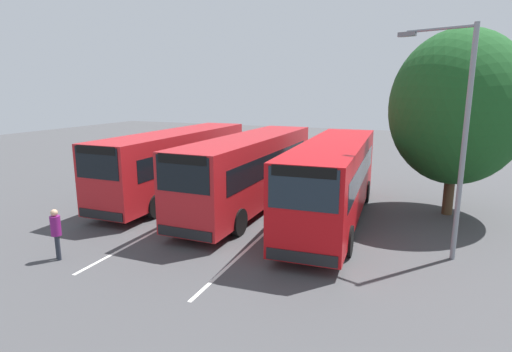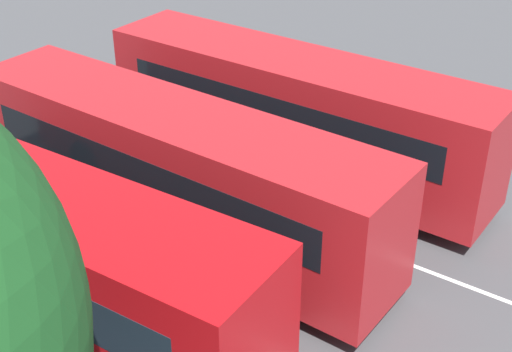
{
  "view_description": "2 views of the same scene",
  "coord_description": "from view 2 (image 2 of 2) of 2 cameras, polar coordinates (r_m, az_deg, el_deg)",
  "views": [
    {
      "loc": [
        17.08,
        7.63,
        5.47
      ],
      "look_at": [
        -0.9,
        -0.01,
        1.29
      ],
      "focal_mm": 28.68,
      "sensor_mm": 36.0,
      "label": 1
    },
    {
      "loc": [
        -9.78,
        10.68,
        10.16
      ],
      "look_at": [
        -1.02,
        -1.29,
        1.45
      ],
      "focal_mm": 50.64,
      "sensor_mm": 36.0,
      "label": 2
    }
  ],
  "objects": [
    {
      "name": "ground_plane",
      "position": [
        17.69,
        -5.16,
        -4.76
      ],
      "size": [
        80.22,
        80.22,
        0.0
      ],
      "primitive_type": "plane",
      "color": "#424244"
    },
    {
      "name": "bus_far_left",
      "position": [
        19.49,
        3.15,
        5.13
      ],
      "size": [
        11.13,
        2.63,
        3.35
      ],
      "rotation": [
        0.0,
        0.0,
        0.01
      ],
      "color": "#AD191E",
      "rests_on": "ground"
    },
    {
      "name": "bus_center_left",
      "position": [
        16.75,
        -6.41,
        0.47
      ],
      "size": [
        11.1,
        2.53,
        3.35
      ],
      "rotation": [
        0.0,
        0.0,
        -0.0
      ],
      "color": "#AD191E",
      "rests_on": "ground"
    },
    {
      "name": "bus_center_right",
      "position": [
        14.88,
        -17.9,
        -5.22
      ],
      "size": [
        11.22,
        3.02,
        3.35
      ],
      "rotation": [
        0.0,
        0.0,
        0.06
      ],
      "color": "#B70C11",
      "rests_on": "ground"
    },
    {
      "name": "pedestrian",
      "position": [
        24.42,
        -14.87,
        7.35
      ],
      "size": [
        0.44,
        0.44,
        1.7
      ],
      "rotation": [
        0.0,
        0.0,
        2.59
      ],
      "color": "#232833",
      "rests_on": "ground"
    },
    {
      "name": "lane_stripe_outer_left",
      "position": [
        18.98,
        -1.18,
        -1.92
      ],
      "size": [
        17.57,
        0.47,
        0.01
      ],
      "primitive_type": "cube",
      "rotation": [
        0.0,
        0.0,
        0.02
      ],
      "color": "silver",
      "rests_on": "ground"
    },
    {
      "name": "lane_stripe_inner_left",
      "position": [
        16.55,
        -9.77,
        -7.96
      ],
      "size": [
        17.57,
        0.47,
        0.01
      ],
      "primitive_type": "cube",
      "rotation": [
        0.0,
        0.0,
        0.02
      ],
      "color": "silver",
      "rests_on": "ground"
    }
  ]
}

